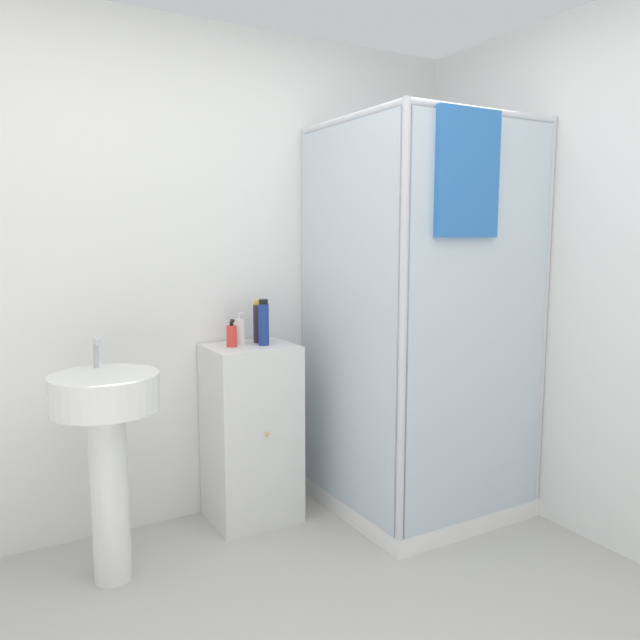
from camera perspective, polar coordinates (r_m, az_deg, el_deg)
name	(u,v)px	position (r m, az deg, el deg)	size (l,w,h in m)	color
wall_back	(165,277)	(3.20, -13.99, 3.80)	(6.40, 0.06, 2.50)	white
shower_enclosure	(416,411)	(3.33, 8.80, -8.23)	(0.92, 0.95, 2.02)	white
vanity_cabinet	(251,433)	(3.26, -6.30, -10.20)	(0.43, 0.38, 0.91)	silver
sink	(107,432)	(2.77, -18.93, -9.70)	(0.44, 0.44, 1.03)	white
soap_dispenser	(232,336)	(3.11, -8.08, -1.43)	(0.05, 0.05, 0.14)	red
shampoo_bottle_tall_black	(260,322)	(3.22, -5.53, -0.17)	(0.07, 0.07, 0.22)	#281E33
shampoo_bottle_blue	(264,323)	(3.13, -5.17, -0.27)	(0.05, 0.05, 0.23)	navy
lotion_bottle_white	(240,331)	(3.17, -7.29, -1.00)	(0.05, 0.06, 0.16)	white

